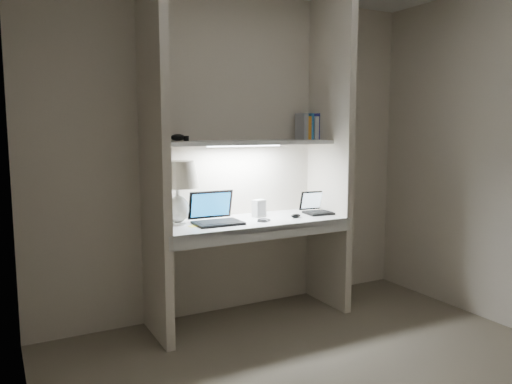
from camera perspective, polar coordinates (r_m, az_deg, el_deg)
back_wall at (r=3.96m, az=-2.50°, el=4.28°), size 3.20×0.01×2.50m
alcove_panel_left at (r=3.44m, az=-11.56°, el=3.68°), size 0.06×0.55×2.50m
alcove_panel_right at (r=4.10m, az=8.46°, el=4.32°), size 0.06×0.55×2.50m
desk at (r=3.77m, az=-0.65°, el=-3.51°), size 1.40×0.55×0.04m
desk_apron at (r=3.55m, az=1.28°, el=-4.69°), size 1.46×0.03×0.10m
shelf at (r=3.79m, az=-1.33°, el=5.67°), size 1.40×0.36×0.03m
strip_light at (r=3.79m, az=-1.33°, el=5.34°), size 0.60×0.04×0.02m
table_lamp at (r=3.58m, az=-8.98°, el=1.14°), size 0.31×0.31×0.46m
laptop_main at (r=3.66m, az=-4.68°, el=-2.73°), size 0.35×0.30×0.23m
laptop_netbook at (r=4.11m, az=7.26°, el=-1.83°), size 0.29×0.26×0.17m
speaker at (r=3.89m, az=0.35°, el=-1.87°), size 0.11×0.09×0.13m
mouse at (r=3.87m, az=4.57°, el=-2.72°), size 0.09×0.07×0.03m
cable_coil at (r=3.74m, az=0.91°, el=-3.21°), size 0.13×0.13×0.01m
sticky_note at (r=3.56m, az=-7.13°, el=-3.90°), size 0.07×0.07×0.00m
book_row at (r=4.19m, az=6.14°, el=7.38°), size 0.20×0.14×0.21m
shelf_box at (r=3.63m, az=-10.79°, el=6.66°), size 0.08×0.07×0.12m
shelf_gadget at (r=3.68m, az=-8.92°, el=6.18°), size 0.14×0.12×0.05m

